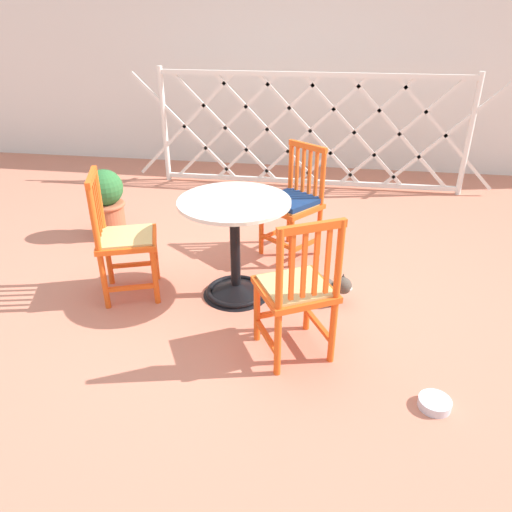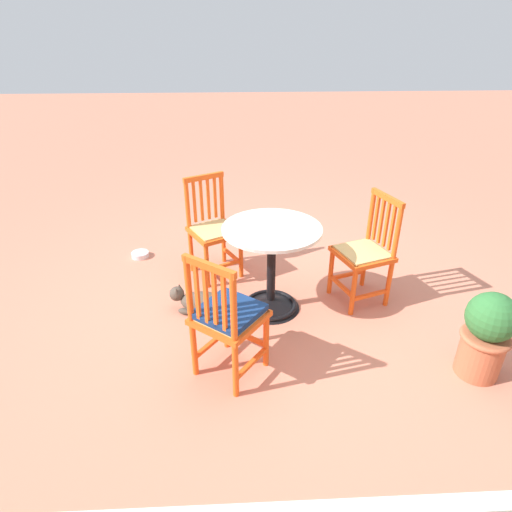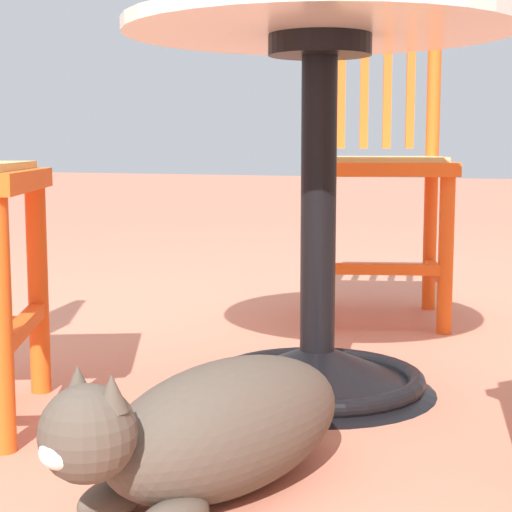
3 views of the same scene
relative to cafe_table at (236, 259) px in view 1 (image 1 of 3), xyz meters
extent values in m
plane|color=#C6755B|center=(-0.02, 0.00, -0.28)|extent=(24.00, 24.00, 0.00)
cube|color=silver|center=(-0.02, 3.35, 1.12)|extent=(10.00, 0.20, 2.80)
cylinder|color=silver|center=(-1.31, 2.45, 0.36)|extent=(0.06, 0.06, 1.30)
cylinder|color=silver|center=(2.05, 2.45, 0.36)|extent=(0.06, 0.06, 1.30)
cube|color=silver|center=(0.37, 2.45, -0.22)|extent=(3.37, 0.04, 0.05)
cube|color=silver|center=(0.37, 2.45, 0.95)|extent=(3.37, 0.04, 0.05)
cube|color=silver|center=(-1.07, 2.45, 0.36)|extent=(1.17, 0.02, 1.17)
cube|color=silver|center=(-0.59, 2.45, 0.36)|extent=(1.17, 0.02, 1.17)
cube|color=silver|center=(-0.11, 2.45, 0.36)|extent=(1.17, 0.02, 1.17)
cube|color=silver|center=(0.37, 2.45, 0.36)|extent=(1.17, 0.02, 1.17)
cube|color=silver|center=(0.85, 2.45, 0.36)|extent=(1.17, 0.02, 1.17)
cube|color=silver|center=(1.33, 2.45, 0.36)|extent=(1.17, 0.02, 1.17)
cube|color=silver|center=(1.81, 2.45, 0.36)|extent=(1.17, 0.02, 1.17)
cube|color=silver|center=(-1.07, 2.45, 0.36)|extent=(1.17, 0.02, 1.17)
cube|color=silver|center=(-0.59, 2.45, 0.36)|extent=(1.17, 0.02, 1.17)
cube|color=silver|center=(-0.11, 2.45, 0.36)|extent=(1.17, 0.02, 1.17)
cube|color=silver|center=(0.37, 2.45, 0.36)|extent=(1.17, 0.02, 1.17)
cube|color=silver|center=(0.85, 2.45, 0.36)|extent=(1.17, 0.02, 1.17)
cube|color=silver|center=(1.33, 2.45, 0.36)|extent=(1.17, 0.02, 1.17)
cube|color=silver|center=(1.81, 2.45, 0.36)|extent=(1.17, 0.02, 1.17)
cone|color=black|center=(0.00, 0.00, -0.23)|extent=(0.48, 0.48, 0.10)
torus|color=black|center=(0.00, 0.00, -0.26)|extent=(0.44, 0.44, 0.04)
cylinder|color=black|center=(0.00, 0.00, 0.09)|extent=(0.07, 0.07, 0.66)
cylinder|color=black|center=(0.00, 0.00, 0.40)|extent=(0.20, 0.20, 0.04)
cylinder|color=silver|center=(0.00, 0.00, 0.43)|extent=(0.76, 0.76, 0.02)
cylinder|color=#EA5619|center=(0.23, -0.51, -0.06)|extent=(0.04, 0.04, 0.45)
cylinder|color=#EA5619|center=(0.53, -0.35, -0.06)|extent=(0.04, 0.04, 0.45)
cylinder|color=#EA5619|center=(0.39, -0.81, 0.17)|extent=(0.04, 0.04, 0.91)
cylinder|color=#EA5619|center=(0.69, -0.65, 0.17)|extent=(0.04, 0.04, 0.91)
cube|color=#EA5619|center=(0.31, -0.66, -0.14)|extent=(0.19, 0.31, 0.03)
cube|color=#EA5619|center=(0.61, -0.50, -0.14)|extent=(0.19, 0.31, 0.03)
cube|color=#EA5619|center=(0.38, -0.43, -0.11)|extent=(0.31, 0.19, 0.03)
cube|color=#EA5619|center=(0.46, -0.58, 0.15)|extent=(0.54, 0.54, 0.04)
cube|color=tan|center=(0.46, -0.58, 0.17)|extent=(0.47, 0.47, 0.02)
cube|color=#EA5619|center=(0.45, -0.78, 0.40)|extent=(0.03, 0.03, 0.39)
cube|color=#EA5619|center=(0.51, -0.74, 0.40)|extent=(0.03, 0.03, 0.39)
cube|color=#EA5619|center=(0.57, -0.71, 0.40)|extent=(0.03, 0.03, 0.39)
cube|color=#EA5619|center=(0.63, -0.68, 0.40)|extent=(0.03, 0.03, 0.39)
cube|color=#EA5619|center=(0.54, -0.73, 0.61)|extent=(0.35, 0.21, 0.04)
cylinder|color=#EA5619|center=(0.35, 0.46, -0.06)|extent=(0.04, 0.04, 0.45)
cylinder|color=#EA5619|center=(0.09, 0.67, -0.06)|extent=(0.04, 0.04, 0.45)
cylinder|color=#EA5619|center=(0.56, 0.73, 0.17)|extent=(0.04, 0.04, 0.91)
cylinder|color=#EA5619|center=(0.29, 0.94, 0.17)|extent=(0.04, 0.04, 0.91)
cube|color=#EA5619|center=(0.46, 0.60, -0.14)|extent=(0.23, 0.29, 0.03)
cube|color=#EA5619|center=(0.19, 0.81, -0.14)|extent=(0.23, 0.29, 0.03)
cube|color=#EA5619|center=(0.22, 0.57, -0.11)|extent=(0.29, 0.23, 0.03)
cube|color=#EA5619|center=(0.32, 0.70, 0.15)|extent=(0.56, 0.56, 0.04)
cube|color=tan|center=(0.32, 0.70, 0.17)|extent=(0.49, 0.49, 0.02)
cube|color=#EA5619|center=(0.51, 0.78, 0.40)|extent=(0.03, 0.03, 0.39)
cube|color=#EA5619|center=(0.45, 0.82, 0.40)|extent=(0.03, 0.03, 0.39)
cube|color=#EA5619|center=(0.40, 0.86, 0.40)|extent=(0.03, 0.03, 0.39)
cube|color=#EA5619|center=(0.35, 0.90, 0.40)|extent=(0.03, 0.03, 0.39)
cube|color=#EA5619|center=(0.43, 0.84, 0.61)|extent=(0.32, 0.26, 0.04)
cube|color=navy|center=(0.32, 0.70, 0.20)|extent=(0.50, 0.50, 0.04)
cylinder|color=#EA5619|center=(-0.64, 0.12, -0.06)|extent=(0.04, 0.04, 0.45)
cylinder|color=#EA5619|center=(-0.53, -0.20, -0.06)|extent=(0.04, 0.04, 0.45)
cylinder|color=#EA5619|center=(-0.96, 0.01, 0.17)|extent=(0.04, 0.04, 0.91)
cylinder|color=#EA5619|center=(-0.85, -0.31, 0.17)|extent=(0.04, 0.04, 0.91)
cube|color=#EA5619|center=(-0.80, 0.06, -0.14)|extent=(0.33, 0.14, 0.03)
cube|color=#EA5619|center=(-0.69, -0.26, -0.14)|extent=(0.33, 0.14, 0.03)
cube|color=#EA5619|center=(-0.59, -0.04, -0.11)|extent=(0.14, 0.33, 0.03)
cube|color=#EA5619|center=(-0.75, -0.10, 0.15)|extent=(0.51, 0.51, 0.04)
cube|color=tan|center=(-0.75, -0.10, 0.17)|extent=(0.45, 0.45, 0.02)
cube|color=#EA5619|center=(-0.94, -0.06, 0.40)|extent=(0.03, 0.03, 0.39)
cube|color=#EA5619|center=(-0.92, -0.12, 0.40)|extent=(0.03, 0.03, 0.39)
cube|color=#EA5619|center=(-0.89, -0.19, 0.40)|extent=(0.03, 0.03, 0.39)
cube|color=#EA5619|center=(-0.87, -0.25, 0.40)|extent=(0.03, 0.03, 0.39)
cube|color=#EA5619|center=(-0.91, -0.15, 0.61)|extent=(0.16, 0.37, 0.04)
ellipsoid|color=#4C4238|center=(0.52, 0.05, -0.19)|extent=(0.48, 0.32, 0.19)
ellipsoid|color=silver|center=(0.62, 0.02, -0.20)|extent=(0.22, 0.20, 0.14)
sphere|color=#4C4238|center=(0.76, -0.02, -0.13)|extent=(0.12, 0.12, 0.12)
ellipsoid|color=silver|center=(0.80, -0.03, -0.15)|extent=(0.06, 0.06, 0.04)
cone|color=#4C4238|center=(0.76, 0.02, -0.08)|extent=(0.04, 0.04, 0.04)
cone|color=#4C4238|center=(0.74, -0.05, -0.08)|extent=(0.04, 0.04, 0.04)
ellipsoid|color=#4C4238|center=(0.70, 0.06, -0.26)|extent=(0.13, 0.09, 0.05)
ellipsoid|color=#4C4238|center=(0.66, -0.05, -0.26)|extent=(0.13, 0.09, 0.05)
cylinder|color=#4C4238|center=(0.20, 0.05, -0.26)|extent=(0.22, 0.11, 0.04)
cylinder|color=#B25B3D|center=(-1.33, 0.81, -0.12)|extent=(0.28, 0.28, 0.32)
torus|color=#B25B3D|center=(-1.33, 0.81, 0.02)|extent=(0.32, 0.32, 0.04)
sphere|color=#2D6B33|center=(-1.33, 0.81, 0.18)|extent=(0.32, 0.32, 0.32)
cylinder|color=silver|center=(1.24, -0.94, -0.26)|extent=(0.17, 0.17, 0.05)
camera|label=1|loc=(0.60, -2.92, 1.58)|focal=33.55mm
camera|label=2|loc=(0.26, 2.96, 1.82)|focal=30.61mm
camera|label=3|loc=(1.57, 0.57, 0.21)|focal=59.50mm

